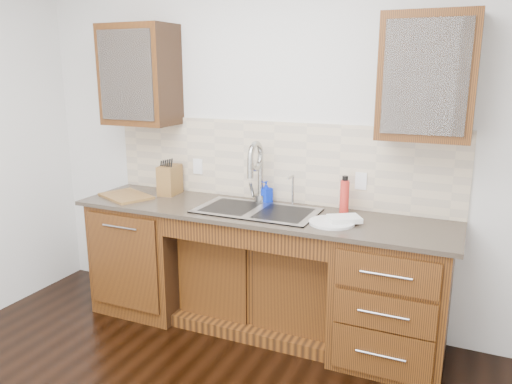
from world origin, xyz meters
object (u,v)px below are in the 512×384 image
at_px(plate, 332,222).
at_px(cutting_board, 126,196).
at_px(soap_bottle, 266,192).
at_px(water_bottle, 344,197).
at_px(knife_block, 170,180).

xyz_separation_m(plate, cutting_board, (-1.64, 0.01, 0.00)).
distance_m(soap_bottle, water_bottle, 0.60).
height_order(soap_bottle, cutting_board, soap_bottle).
bearing_deg(plate, soap_bottle, 152.30).
distance_m(soap_bottle, plate, 0.67).
relative_size(soap_bottle, plate, 0.55).
bearing_deg(knife_block, plate, -15.15).
bearing_deg(water_bottle, plate, -92.81).
bearing_deg(cutting_board, knife_block, 41.04).
height_order(soap_bottle, water_bottle, water_bottle).
bearing_deg(soap_bottle, plate, -5.04).
height_order(water_bottle, knife_block, water_bottle).
bearing_deg(plate, knife_block, 170.19).
height_order(knife_block, cutting_board, knife_block).
relative_size(water_bottle, cutting_board, 0.58).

